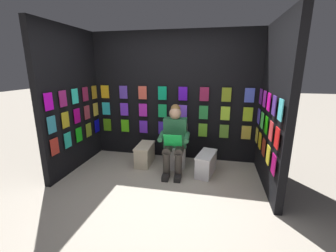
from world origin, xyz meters
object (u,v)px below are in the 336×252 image
at_px(toilet, 176,149).
at_px(comic_longbox_far, 206,164).
at_px(person_reading, 174,139).
at_px(comic_longbox_near, 145,154).

xyz_separation_m(toilet, comic_longbox_far, (-0.58, 0.23, -0.14)).
bearing_deg(person_reading, toilet, -90.45).
height_order(person_reading, comic_longbox_near, person_reading).
distance_m(toilet, comic_longbox_near, 0.61).
height_order(toilet, person_reading, person_reading).
height_order(comic_longbox_near, comic_longbox_far, comic_longbox_near).
distance_m(toilet, person_reading, 0.35).
relative_size(toilet, person_reading, 0.65).
bearing_deg(toilet, person_reading, 89.55).
height_order(toilet, comic_longbox_far, toilet).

